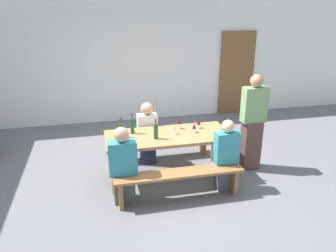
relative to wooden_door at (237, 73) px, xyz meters
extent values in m
plane|color=slate|center=(-2.48, -2.94, -1.05)|extent=(24.00, 24.00, 0.00)
cube|color=white|center=(-2.48, 0.14, 0.55)|extent=(14.00, 0.20, 3.20)
cube|color=brown|center=(0.00, 0.00, 0.00)|extent=(0.90, 0.06, 2.10)
cube|color=#9E7247|center=(-2.48, -2.94, -0.33)|extent=(2.02, 0.86, 0.05)
cylinder|color=#9E7247|center=(-3.41, -3.31, -0.70)|extent=(0.07, 0.07, 0.70)
cylinder|color=#9E7247|center=(-1.54, -3.31, -0.70)|extent=(0.07, 0.07, 0.70)
cylinder|color=#9E7247|center=(-3.41, -2.57, -0.70)|extent=(0.07, 0.07, 0.70)
cylinder|color=#9E7247|center=(-1.54, -2.57, -0.70)|extent=(0.07, 0.07, 0.70)
cube|color=olive|center=(-2.48, -3.67, -0.62)|extent=(1.92, 0.30, 0.04)
cube|color=olive|center=(-3.34, -3.67, -0.84)|extent=(0.06, 0.24, 0.41)
cube|color=olive|center=(-1.61, -3.67, -0.84)|extent=(0.06, 0.24, 0.41)
cube|color=olive|center=(-2.48, -2.21, -0.62)|extent=(1.92, 0.30, 0.04)
cube|color=olive|center=(-3.34, -2.21, -0.84)|extent=(0.06, 0.24, 0.41)
cube|color=olive|center=(-1.61, -2.21, -0.84)|extent=(0.06, 0.24, 0.41)
cylinder|color=#234C2D|center=(-3.21, -2.86, -0.19)|extent=(0.07, 0.07, 0.22)
cylinder|color=#234C2D|center=(-3.21, -2.86, -0.03)|extent=(0.02, 0.02, 0.09)
cylinder|color=black|center=(-3.21, -2.86, 0.02)|extent=(0.03, 0.03, 0.01)
cylinder|color=#332814|center=(-1.62, -3.19, -0.20)|extent=(0.07, 0.07, 0.20)
cylinder|color=#332814|center=(-1.62, -3.19, -0.05)|extent=(0.03, 0.03, 0.09)
cylinder|color=black|center=(-1.62, -3.19, 0.00)|extent=(0.03, 0.03, 0.01)
cylinder|color=#234C2D|center=(-2.70, -3.05, -0.18)|extent=(0.07, 0.07, 0.23)
cylinder|color=#234C2D|center=(-2.70, -3.05, -0.03)|extent=(0.03, 0.03, 0.08)
cylinder|color=black|center=(-2.70, -3.05, 0.02)|extent=(0.03, 0.03, 0.01)
cylinder|color=#234C2D|center=(-3.03, -2.75, -0.18)|extent=(0.06, 0.06, 0.25)
cylinder|color=#234C2D|center=(-3.03, -2.75, -0.01)|extent=(0.02, 0.02, 0.09)
cylinder|color=black|center=(-3.03, -2.75, 0.04)|extent=(0.02, 0.02, 0.01)
cylinder|color=silver|center=(-2.23, -2.70, -0.30)|extent=(0.06, 0.06, 0.01)
cylinder|color=silver|center=(-2.23, -2.70, -0.25)|extent=(0.01, 0.01, 0.08)
cone|color=maroon|center=(-2.23, -2.70, -0.16)|extent=(0.07, 0.07, 0.10)
cylinder|color=silver|center=(-2.03, -2.93, -0.30)|extent=(0.06, 0.06, 0.01)
cylinder|color=silver|center=(-2.03, -2.93, -0.26)|extent=(0.01, 0.01, 0.06)
cone|color=maroon|center=(-2.03, -2.93, -0.19)|extent=(0.07, 0.07, 0.09)
cylinder|color=silver|center=(-1.90, -2.76, -0.30)|extent=(0.06, 0.06, 0.01)
cylinder|color=silver|center=(-1.90, -2.76, -0.26)|extent=(0.01, 0.01, 0.06)
cone|color=maroon|center=(-1.90, -2.76, -0.18)|extent=(0.07, 0.07, 0.10)
cylinder|color=silver|center=(-2.38, -2.94, -0.30)|extent=(0.06, 0.06, 0.01)
cylinder|color=silver|center=(-2.38, -2.94, -0.25)|extent=(0.01, 0.01, 0.09)
cone|color=beige|center=(-2.38, -2.94, -0.16)|extent=(0.06, 0.06, 0.09)
cube|color=#455048|center=(-3.27, -3.52, -0.83)|extent=(0.30, 0.24, 0.45)
cube|color=teal|center=(-3.27, -3.52, -0.35)|extent=(0.40, 0.20, 0.50)
sphere|color=tan|center=(-3.27, -3.52, 0.01)|extent=(0.21, 0.21, 0.21)
cube|color=#474B54|center=(-1.70, -3.52, -0.83)|extent=(0.27, 0.24, 0.45)
cube|color=teal|center=(-1.70, -3.52, -0.35)|extent=(0.36, 0.20, 0.50)
sphere|color=beige|center=(-1.70, -3.52, 0.00)|extent=(0.19, 0.19, 0.19)
cube|color=#2C2B4E|center=(-2.72, -2.36, -0.83)|extent=(0.26, 0.24, 0.45)
cube|color=silver|center=(-2.72, -2.36, -0.36)|extent=(0.35, 0.20, 0.47)
sphere|color=tan|center=(-2.72, -2.36, -0.02)|extent=(0.22, 0.22, 0.22)
cube|color=brown|center=(-1.01, -2.97, -0.61)|extent=(0.30, 0.24, 0.87)
cube|color=#729966|center=(-1.01, -2.97, 0.12)|extent=(0.40, 0.20, 0.59)
sphere|color=#A87A5B|center=(-1.01, -2.97, 0.52)|extent=(0.21, 0.21, 0.21)
camera|label=1|loc=(-3.58, -7.77, 1.73)|focal=35.28mm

